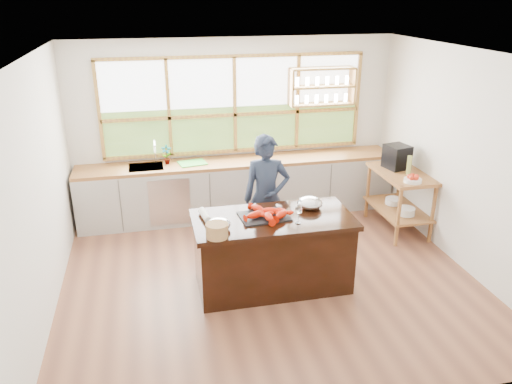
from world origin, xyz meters
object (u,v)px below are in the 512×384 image
object	(u,v)px
island	(273,252)
cook	(266,198)
wicker_basket	(217,231)
espresso_machine	(397,157)

from	to	relation	value
island	cook	distance (m)	0.86
island	cook	xyz separation A→B (m)	(0.11, 0.76, 0.38)
wicker_basket	espresso_machine	bearing A→B (deg)	29.56
wicker_basket	island	bearing A→B (deg)	26.48
island	cook	size ratio (longest dim) A/B	1.12
cook	espresso_machine	distance (m)	2.16
espresso_machine	cook	bearing A→B (deg)	-178.40
espresso_machine	wicker_basket	size ratio (longest dim) A/B	1.44
cook	espresso_machine	world-z (taller)	cook
island	cook	bearing A→B (deg)	82.15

